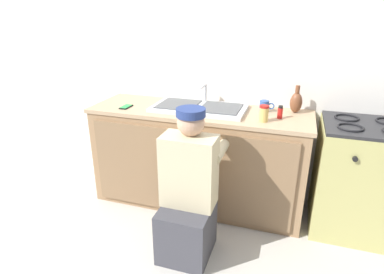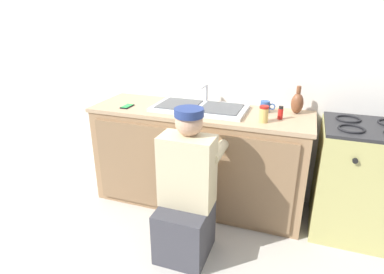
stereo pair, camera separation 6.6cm
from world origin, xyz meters
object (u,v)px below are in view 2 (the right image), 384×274
Objects in this scene: condiment_jar at (264,114)px; cell_phone at (127,106)px; stove_range at (360,181)px; sink_double_basin at (200,107)px; coffee_mug at (265,107)px; spice_bottle_red at (280,113)px; plumber_person at (186,197)px; vase_decorative at (297,103)px.

cell_phone is at bearing 179.32° from condiment_jar.
sink_double_basin is at bearing 179.91° from stove_range.
spice_bottle_red is at bearing -48.10° from coffee_mug.
plumber_person is 8.63× the size of condiment_jar.
vase_decorative is (0.66, 0.86, 0.54)m from plumber_person.
condiment_jar is (0.43, 0.54, 0.51)m from plumber_person.
condiment_jar is 1.20m from cell_phone.
sink_double_basin is 0.81m from vase_decorative.
spice_bottle_red is 0.21m from coffee_mug.
spice_bottle_red reaches higher than stove_range.
cell_phone is at bearing -167.74° from coffee_mug.
condiment_jar is (-0.77, -0.15, 0.51)m from stove_range.
coffee_mug reaches higher than stove_range.
coffee_mug is at bearing -168.01° from vase_decorative.
stove_range is 8.80× the size of spice_bottle_red.
plumber_person reaches higher than spice_bottle_red.
vase_decorative is (1.43, 0.31, 0.08)m from cell_phone.
stove_range is 0.78m from vase_decorative.
vase_decorative is at bearing 12.22° from cell_phone.
condiment_jar is at bearing -0.68° from cell_phone.
coffee_mug is 0.26m from vase_decorative.
cell_phone is 1.11× the size of coffee_mug.
coffee_mug is (1.18, 0.26, 0.04)m from cell_phone.
condiment_jar reaches higher than stove_range.
coffee_mug is at bearing 171.38° from stove_range.
plumber_person is 10.52× the size of spice_bottle_red.
plumber_person is at bearing -127.42° from vase_decorative.
plumber_person reaches higher than cell_phone.
vase_decorative reaches higher than sink_double_basin.
plumber_person is at bearing -128.76° from condiment_jar.
condiment_jar is 0.27m from coffee_mug.
vase_decorative is at bearing 52.58° from plumber_person.
coffee_mug is at bearing 131.90° from spice_bottle_red.
sink_double_basin is at bearing 177.06° from spice_bottle_red.
spice_bottle_red is 0.82× the size of condiment_jar.
stove_range reaches higher than cell_phone.
condiment_jar is 0.56× the size of vase_decorative.
condiment_jar is at bearing -134.32° from spice_bottle_red.
plumber_person is 1.21m from vase_decorative.
cell_phone is (-0.77, 0.55, 0.45)m from plumber_person.
spice_bottle_red is 1.32m from cell_phone.
spice_bottle_red is 0.46× the size of vase_decorative.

